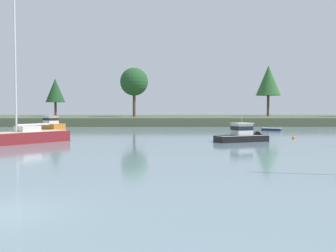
# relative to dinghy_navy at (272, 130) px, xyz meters

# --- Properties ---
(far_shore_bank) EXTENTS (238.75, 44.14, 1.69)m
(far_shore_bank) POSITION_rel_dinghy_navy_xyz_m (-23.17, 34.89, 0.70)
(far_shore_bank) COLOR #4C563D
(far_shore_bank) RESTS_ON ground
(dinghy_navy) EXTENTS (3.46, 2.91, 0.59)m
(dinghy_navy) POSITION_rel_dinghy_navy_xyz_m (0.00, 0.00, 0.00)
(dinghy_navy) COLOR navy
(dinghy_navy) RESTS_ON ground
(sailboat_maroon) EXTENTS (8.26, 9.18, 15.51)m
(sailboat_maroon) POSITION_rel_dinghy_navy_xyz_m (-32.07, -22.25, 0.17)
(sailboat_maroon) COLOR maroon
(sailboat_maroon) RESTS_ON ground
(cruiser_black) EXTENTS (6.89, 4.25, 3.56)m
(cruiser_black) POSITION_rel_dinghy_navy_xyz_m (-8.55, -20.53, 0.30)
(cruiser_black) COLOR black
(cruiser_black) RESTS_ON ground
(cruiser_orange) EXTENTS (6.33, 6.51, 4.46)m
(cruiser_orange) POSITION_rel_dinghy_navy_xyz_m (-37.88, 6.08, 0.42)
(cruiser_orange) COLOR orange
(cruiser_orange) RESTS_ON ground
(mooring_buoy_orange) EXTENTS (0.40, 0.40, 0.45)m
(mooring_buoy_orange) POSITION_rel_dinghy_navy_xyz_m (-2.02, -16.53, -0.08)
(mooring_buoy_orange) COLOR orange
(mooring_buoy_orange) RESTS_ON ground
(shore_tree_inland_b) EXTENTS (4.71, 4.71, 9.21)m
(shore_tree_inland_b) POSITION_rel_dinghy_navy_xyz_m (-44.22, 32.04, 7.83)
(shore_tree_inland_b) COLOR brown
(shore_tree_inland_b) RESTS_ON far_shore_bank
(shore_tree_left_mid) EXTENTS (6.12, 6.12, 12.68)m
(shore_tree_left_mid) POSITION_rel_dinghy_navy_xyz_m (8.55, 33.77, 10.43)
(shore_tree_left_mid) COLOR brown
(shore_tree_left_mid) RESTS_ON far_shore_bank
(shore_tree_center) EXTENTS (6.61, 6.61, 11.57)m
(shore_tree_center) POSITION_rel_dinghy_navy_xyz_m (-24.67, 28.79, 9.75)
(shore_tree_center) COLOR brown
(shore_tree_center) RESTS_ON far_shore_bank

